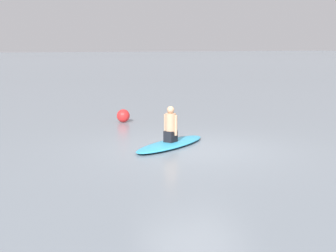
# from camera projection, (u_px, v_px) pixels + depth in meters

# --- Properties ---
(ground_plane) EXTENTS (400.00, 400.00, 0.00)m
(ground_plane) POSITION_uv_depth(u_px,v_px,m) (195.00, 149.00, 11.61)
(ground_plane) COLOR gray
(surfboard) EXTENTS (2.69, 1.95, 0.11)m
(surfboard) POSITION_uv_depth(u_px,v_px,m) (171.00, 144.00, 11.98)
(surfboard) COLOR #339EC6
(surfboard) RESTS_ON ground
(person_paddler) EXTENTS (0.37, 0.37, 0.89)m
(person_paddler) POSITION_uv_depth(u_px,v_px,m) (171.00, 126.00, 11.91)
(person_paddler) COLOR black
(person_paddler) RESTS_ON surfboard
(buoy_marker) EXTENTS (0.43, 0.43, 0.43)m
(buoy_marker) POSITION_uv_depth(u_px,v_px,m) (123.00, 116.00, 15.75)
(buoy_marker) COLOR red
(buoy_marker) RESTS_ON ground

